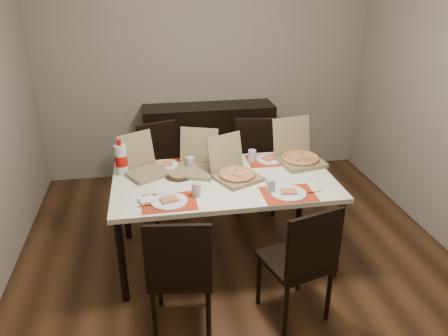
{
  "coord_description": "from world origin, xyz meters",
  "views": [
    {
      "loc": [
        -0.66,
        -3.01,
        2.3
      ],
      "look_at": [
        -0.11,
        0.15,
        0.85
      ],
      "focal_mm": 35.0,
      "sensor_mm": 36.0,
      "label": 1
    }
  ],
  "objects_px": {
    "dining_table": "(224,186)",
    "pizza_box_center": "(235,172)",
    "dip_bowl": "(232,170)",
    "chair_far_left": "(162,165)",
    "chair_near_left": "(180,270)",
    "sideboard": "(209,143)",
    "soda_bottle": "(121,160)",
    "chair_far_right": "(255,161)",
    "chair_near_right": "(302,259)"
  },
  "relations": [
    {
      "from": "chair_near_left",
      "to": "chair_far_right",
      "type": "relative_size",
      "value": 1.0
    },
    {
      "from": "chair_near_right",
      "to": "dip_bowl",
      "type": "distance_m",
      "value": 1.04
    },
    {
      "from": "soda_bottle",
      "to": "chair_near_left",
      "type": "bearing_deg",
      "value": -69.97
    },
    {
      "from": "chair_near_right",
      "to": "chair_far_left",
      "type": "distance_m",
      "value": 1.95
    },
    {
      "from": "pizza_box_center",
      "to": "dining_table",
      "type": "bearing_deg",
      "value": -175.92
    },
    {
      "from": "sideboard",
      "to": "dining_table",
      "type": "relative_size",
      "value": 0.83
    },
    {
      "from": "sideboard",
      "to": "soda_bottle",
      "type": "distance_m",
      "value": 1.72
    },
    {
      "from": "sideboard",
      "to": "dip_bowl",
      "type": "relative_size",
      "value": 12.08
    },
    {
      "from": "chair_far_right",
      "to": "dip_bowl",
      "type": "relative_size",
      "value": 7.49
    },
    {
      "from": "sideboard",
      "to": "chair_near_left",
      "type": "height_order",
      "value": "chair_near_left"
    },
    {
      "from": "sideboard",
      "to": "chair_near_right",
      "type": "relative_size",
      "value": 1.61
    },
    {
      "from": "dip_bowl",
      "to": "pizza_box_center",
      "type": "bearing_deg",
      "value": -88.96
    },
    {
      "from": "dining_table",
      "to": "chair_near_right",
      "type": "xyz_separation_m",
      "value": [
        0.39,
        -0.84,
        -0.17
      ]
    },
    {
      "from": "pizza_box_center",
      "to": "dip_bowl",
      "type": "xyz_separation_m",
      "value": [
        -0.0,
        0.12,
        -0.04
      ]
    },
    {
      "from": "pizza_box_center",
      "to": "chair_far_right",
      "type": "bearing_deg",
      "value": 65.66
    },
    {
      "from": "sideboard",
      "to": "chair_far_left",
      "type": "bearing_deg",
      "value": -128.95
    },
    {
      "from": "chair_near_right",
      "to": "sideboard",
      "type": "bearing_deg",
      "value": 96.6
    },
    {
      "from": "chair_far_right",
      "to": "chair_near_left",
      "type": "bearing_deg",
      "value": -118.44
    },
    {
      "from": "chair_far_left",
      "to": "chair_near_right",
      "type": "bearing_deg",
      "value": -63.67
    },
    {
      "from": "sideboard",
      "to": "soda_bottle",
      "type": "relative_size",
      "value": 4.89
    },
    {
      "from": "pizza_box_center",
      "to": "soda_bottle",
      "type": "relative_size",
      "value": 1.54
    },
    {
      "from": "dining_table",
      "to": "pizza_box_center",
      "type": "height_order",
      "value": "pizza_box_center"
    },
    {
      "from": "chair_near_left",
      "to": "dip_bowl",
      "type": "height_order",
      "value": "chair_near_left"
    },
    {
      "from": "soda_bottle",
      "to": "chair_far_left",
      "type": "bearing_deg",
      "value": 62.26
    },
    {
      "from": "sideboard",
      "to": "chair_near_right",
      "type": "height_order",
      "value": "chair_near_right"
    },
    {
      "from": "chair_near_right",
      "to": "chair_far_right",
      "type": "relative_size",
      "value": 1.0
    },
    {
      "from": "dining_table",
      "to": "chair_far_left",
      "type": "bearing_deg",
      "value": 117.56
    },
    {
      "from": "chair_near_right",
      "to": "chair_far_right",
      "type": "bearing_deg",
      "value": 87.02
    },
    {
      "from": "chair_far_right",
      "to": "dip_bowl",
      "type": "xyz_separation_m",
      "value": [
        -0.39,
        -0.74,
        0.25
      ]
    },
    {
      "from": "chair_near_left",
      "to": "chair_near_right",
      "type": "height_order",
      "value": "same"
    },
    {
      "from": "chair_near_left",
      "to": "dip_bowl",
      "type": "distance_m",
      "value": 1.11
    },
    {
      "from": "chair_near_left",
      "to": "pizza_box_center",
      "type": "relative_size",
      "value": 1.97
    },
    {
      "from": "chair_near_left",
      "to": "soda_bottle",
      "type": "distance_m",
      "value": 1.19
    },
    {
      "from": "pizza_box_center",
      "to": "dip_bowl",
      "type": "relative_size",
      "value": 3.81
    },
    {
      "from": "chair_far_left",
      "to": "soda_bottle",
      "type": "bearing_deg",
      "value": -117.74
    },
    {
      "from": "chair_near_right",
      "to": "chair_far_left",
      "type": "relative_size",
      "value": 1.0
    },
    {
      "from": "chair_near_left",
      "to": "sideboard",
      "type": "bearing_deg",
      "value": 77.56
    },
    {
      "from": "dining_table",
      "to": "chair_far_right",
      "type": "xyz_separation_m",
      "value": [
        0.48,
        0.87,
        -0.17
      ]
    },
    {
      "from": "chair_near_right",
      "to": "dip_bowl",
      "type": "height_order",
      "value": "chair_near_right"
    },
    {
      "from": "chair_near_right",
      "to": "dip_bowl",
      "type": "bearing_deg",
      "value": 107.42
    },
    {
      "from": "chair_far_left",
      "to": "soda_bottle",
      "type": "xyz_separation_m",
      "value": [
        -0.35,
        -0.66,
        0.37
      ]
    },
    {
      "from": "dining_table",
      "to": "chair_far_left",
      "type": "distance_m",
      "value": 1.04
    },
    {
      "from": "chair_near_left",
      "to": "chair_far_left",
      "type": "relative_size",
      "value": 1.0
    },
    {
      "from": "soda_bottle",
      "to": "dip_bowl",
      "type": "bearing_deg",
      "value": -7.57
    },
    {
      "from": "chair_far_left",
      "to": "pizza_box_center",
      "type": "relative_size",
      "value": 1.97
    },
    {
      "from": "chair_near_right",
      "to": "soda_bottle",
      "type": "relative_size",
      "value": 3.03
    },
    {
      "from": "sideboard",
      "to": "soda_bottle",
      "type": "bearing_deg",
      "value": -123.93
    },
    {
      "from": "dining_table",
      "to": "chair_near_right",
      "type": "relative_size",
      "value": 1.94
    },
    {
      "from": "chair_far_left",
      "to": "chair_far_right",
      "type": "bearing_deg",
      "value": -2.32
    },
    {
      "from": "chair_far_left",
      "to": "pizza_box_center",
      "type": "distance_m",
      "value": 1.1
    }
  ]
}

